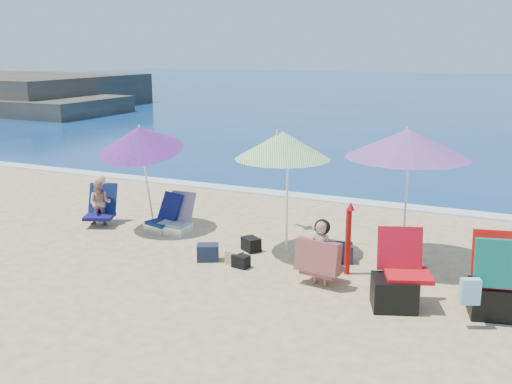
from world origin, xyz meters
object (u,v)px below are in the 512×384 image
at_px(chair_navy, 163,221).
at_px(camp_chair_left, 396,285).
at_px(umbrella_striped, 283,145).
at_px(chair_rainbow, 177,222).
at_px(person_left, 100,202).
at_px(person_center, 320,254).
at_px(camp_chair_right, 494,287).
at_px(umbrella_turquoise, 408,143).
at_px(umbrella_blue, 140,139).
at_px(furled_umbrella, 348,235).

bearing_deg(chair_navy, camp_chair_left, -18.79).
relative_size(umbrella_striped, camp_chair_left, 2.02).
distance_m(chair_rainbow, person_left, 1.69).
xyz_separation_m(chair_rainbow, person_center, (3.38, -1.37, 0.29)).
xyz_separation_m(umbrella_striped, chair_rainbow, (-2.31, 0.26, -1.70)).
xyz_separation_m(camp_chair_right, person_left, (-7.47, 1.23, 0.05)).
bearing_deg(person_center, person_left, 167.12).
distance_m(umbrella_striped, camp_chair_right, 3.99).
bearing_deg(camp_chair_right, chair_navy, 166.88).
distance_m(umbrella_striped, person_left, 4.22).
distance_m(umbrella_striped, chair_navy, 3.12).
distance_m(umbrella_turquoise, camp_chair_left, 2.47).
height_order(umbrella_turquoise, umbrella_striped, umbrella_turquoise).
relative_size(umbrella_blue, camp_chair_right, 1.92).
height_order(umbrella_striped, person_center, umbrella_striped).
relative_size(camp_chair_right, person_left, 1.12).
relative_size(umbrella_turquoise, chair_rainbow, 3.05).
bearing_deg(person_left, chair_navy, 8.09).
xyz_separation_m(umbrella_striped, umbrella_blue, (-2.99, 0.14, -0.09)).
bearing_deg(umbrella_blue, camp_chair_right, -11.57).
xyz_separation_m(chair_navy, chair_rainbow, (0.29, 0.03, 0.01)).
bearing_deg(chair_rainbow, person_center, -22.10).
distance_m(camp_chair_left, person_center, 1.26).
height_order(camp_chair_right, person_left, camp_chair_right).
relative_size(umbrella_striped, chair_rainbow, 2.91).
xyz_separation_m(furled_umbrella, chair_navy, (-3.93, 0.75, -0.46)).
relative_size(umbrella_striped, person_left, 2.12).
height_order(camp_chair_left, person_left, camp_chair_left).
height_order(chair_navy, person_center, person_center).
distance_m(chair_navy, person_center, 3.91).
height_order(umbrella_striped, person_left, umbrella_striped).
xyz_separation_m(camp_chair_left, person_left, (-6.24, 1.46, 0.14)).
xyz_separation_m(umbrella_turquoise, person_center, (-0.94, -1.48, -1.52)).
distance_m(chair_navy, person_left, 1.41).
bearing_deg(umbrella_striped, camp_chair_right, -18.69).
bearing_deg(umbrella_blue, furled_umbrella, -8.66).
height_order(umbrella_blue, camp_chair_left, umbrella_blue).
relative_size(umbrella_turquoise, person_left, 2.23).
height_order(umbrella_turquoise, camp_chair_right, umbrella_turquoise).
height_order(umbrella_blue, chair_navy, umbrella_blue).
height_order(umbrella_striped, chair_navy, umbrella_striped).
relative_size(umbrella_turquoise, camp_chair_right, 1.98).
distance_m(camp_chair_left, camp_chair_right, 1.26).
xyz_separation_m(umbrella_blue, chair_navy, (0.39, 0.09, -1.62)).
relative_size(umbrella_blue, chair_rainbow, 2.95).
relative_size(chair_navy, chair_rainbow, 1.00).
height_order(chair_navy, camp_chair_right, camp_chair_right).
xyz_separation_m(chair_rainbow, camp_chair_right, (5.82, -1.45, 0.22)).
height_order(chair_rainbow, person_center, person_center).
relative_size(umbrella_striped, camp_chair_right, 1.89).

